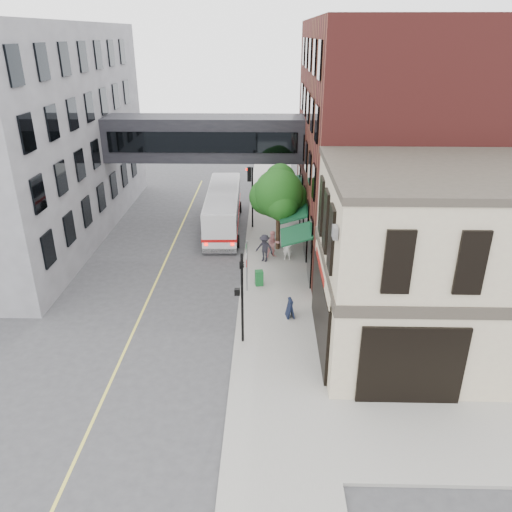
{
  "coord_description": "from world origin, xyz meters",
  "views": [
    {
      "loc": [
        1.49,
        -17.67,
        13.35
      ],
      "look_at": [
        0.96,
        4.45,
        3.42
      ],
      "focal_mm": 35.0,
      "sensor_mm": 36.0,
      "label": 1
    }
  ],
  "objects_px": {
    "pedestrian_c": "(264,248)",
    "sandwich_board": "(290,308)",
    "pedestrian_b": "(273,244)",
    "newspaper_box": "(259,278)",
    "pedestrian_a": "(288,248)",
    "bus": "(223,208)"
  },
  "relations": [
    {
      "from": "pedestrian_a",
      "to": "pedestrian_b",
      "type": "relative_size",
      "value": 0.91
    },
    {
      "from": "bus",
      "to": "pedestrian_c",
      "type": "xyz_separation_m",
      "value": [
        3.11,
        -6.25,
        -0.53
      ]
    },
    {
      "from": "sandwich_board",
      "to": "newspaper_box",
      "type": "bearing_deg",
      "value": 104.19
    },
    {
      "from": "bus",
      "to": "newspaper_box",
      "type": "xyz_separation_m",
      "value": [
        2.83,
        -9.53,
        -0.97
      ]
    },
    {
      "from": "pedestrian_a",
      "to": "newspaper_box",
      "type": "distance_m",
      "value": 3.96
    },
    {
      "from": "newspaper_box",
      "to": "bus",
      "type": "bearing_deg",
      "value": 96.47
    },
    {
      "from": "pedestrian_b",
      "to": "pedestrian_c",
      "type": "height_order",
      "value": "pedestrian_c"
    },
    {
      "from": "bus",
      "to": "sandwich_board",
      "type": "bearing_deg",
      "value": -71.03
    },
    {
      "from": "pedestrian_a",
      "to": "newspaper_box",
      "type": "height_order",
      "value": "pedestrian_a"
    },
    {
      "from": "pedestrian_a",
      "to": "sandwich_board",
      "type": "xyz_separation_m",
      "value": [
        -0.1,
        -7.02,
        -0.3
      ]
    },
    {
      "from": "newspaper_box",
      "to": "sandwich_board",
      "type": "height_order",
      "value": "sandwich_board"
    },
    {
      "from": "pedestrian_c",
      "to": "sandwich_board",
      "type": "distance_m",
      "value": 6.9
    },
    {
      "from": "pedestrian_b",
      "to": "newspaper_box",
      "type": "height_order",
      "value": "pedestrian_b"
    },
    {
      "from": "bus",
      "to": "pedestrian_b",
      "type": "relative_size",
      "value": 5.93
    },
    {
      "from": "newspaper_box",
      "to": "pedestrian_c",
      "type": "bearing_deg",
      "value": 75.16
    },
    {
      "from": "newspaper_box",
      "to": "sandwich_board",
      "type": "bearing_deg",
      "value": -74.9
    },
    {
      "from": "pedestrian_c",
      "to": "sandwich_board",
      "type": "bearing_deg",
      "value": -54.4
    },
    {
      "from": "bus",
      "to": "pedestrian_b",
      "type": "xyz_separation_m",
      "value": [
        3.65,
        -5.61,
        -0.53
      ]
    },
    {
      "from": "bus",
      "to": "pedestrian_c",
      "type": "height_order",
      "value": "bus"
    },
    {
      "from": "sandwich_board",
      "to": "bus",
      "type": "bearing_deg",
      "value": 97.96
    },
    {
      "from": "pedestrian_c",
      "to": "sandwich_board",
      "type": "xyz_separation_m",
      "value": [
        1.36,
        -6.75,
        -0.39
      ]
    },
    {
      "from": "pedestrian_b",
      "to": "newspaper_box",
      "type": "bearing_deg",
      "value": -119.42
    }
  ]
}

